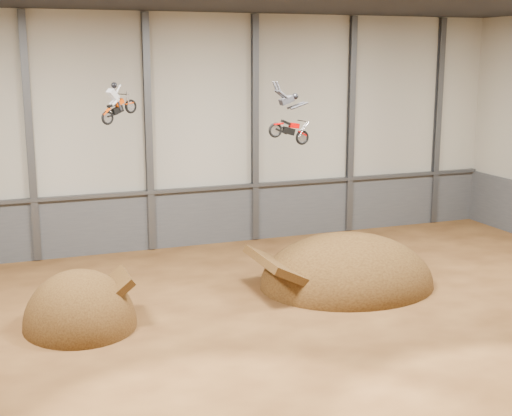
# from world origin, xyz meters

# --- Properties ---
(floor) EXTENTS (40.00, 40.00, 0.00)m
(floor) POSITION_xyz_m (0.00, 0.00, 0.00)
(floor) COLOR #4B2C14
(floor) RESTS_ON ground
(back_wall) EXTENTS (40.00, 0.10, 14.00)m
(back_wall) POSITION_xyz_m (0.00, 15.00, 7.00)
(back_wall) COLOR #B2AE9E
(back_wall) RESTS_ON ground
(lower_band_back) EXTENTS (39.80, 0.18, 3.50)m
(lower_band_back) POSITION_xyz_m (0.00, 14.90, 1.75)
(lower_band_back) COLOR #4B4D52
(lower_band_back) RESTS_ON ground
(steel_rail) EXTENTS (39.80, 0.35, 0.20)m
(steel_rail) POSITION_xyz_m (0.00, 14.75, 3.55)
(steel_rail) COLOR #47494F
(steel_rail) RESTS_ON lower_band_back
(steel_column_1) EXTENTS (0.40, 0.36, 13.90)m
(steel_column_1) POSITION_xyz_m (-10.00, 14.80, 7.00)
(steel_column_1) COLOR #47494F
(steel_column_1) RESTS_ON ground
(steel_column_2) EXTENTS (0.40, 0.36, 13.90)m
(steel_column_2) POSITION_xyz_m (-3.33, 14.80, 7.00)
(steel_column_2) COLOR #47494F
(steel_column_2) RESTS_ON ground
(steel_column_3) EXTENTS (0.40, 0.36, 13.90)m
(steel_column_3) POSITION_xyz_m (3.33, 14.80, 7.00)
(steel_column_3) COLOR #47494F
(steel_column_3) RESTS_ON ground
(steel_column_4) EXTENTS (0.40, 0.36, 13.90)m
(steel_column_4) POSITION_xyz_m (10.00, 14.80, 7.00)
(steel_column_4) COLOR #47494F
(steel_column_4) RESTS_ON ground
(steel_column_5) EXTENTS (0.40, 0.36, 13.90)m
(steel_column_5) POSITION_xyz_m (16.67, 14.80, 7.00)
(steel_column_5) COLOR #47494F
(steel_column_5) RESTS_ON ground
(takeoff_ramp) EXTENTS (4.88, 5.63, 4.88)m
(takeoff_ramp) POSITION_xyz_m (-8.98, 3.70, 0.00)
(takeoff_ramp) COLOR #36200D
(takeoff_ramp) RESTS_ON ground
(landing_ramp) EXTENTS (9.08, 8.03, 5.24)m
(landing_ramp) POSITION_xyz_m (4.55, 4.64, 0.00)
(landing_ramp) COLOR #36200D
(landing_ramp) RESTS_ON ground
(fmx_rider_a) EXTENTS (2.57, 1.81, 2.37)m
(fmx_rider_a) POSITION_xyz_m (-6.35, 6.48, 9.61)
(fmx_rider_a) COLOR #DE3F00
(fmx_rider_b) EXTENTS (3.54, 1.21, 3.18)m
(fmx_rider_b) POSITION_xyz_m (0.86, 3.96, 8.88)
(fmx_rider_b) COLOR #B30201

